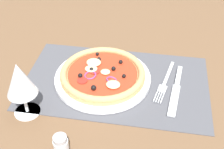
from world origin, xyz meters
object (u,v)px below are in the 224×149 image
(pizza, at_px, (103,72))
(fork, at_px, (165,83))
(pepper_shaker, at_px, (61,148))
(knife, at_px, (176,90))
(wine_glass, at_px, (20,80))
(plate, at_px, (103,77))

(pizza, bearing_deg, fork, -177.61)
(fork, xyz_separation_m, pepper_shaker, (0.21, 0.27, 0.03))
(fork, xyz_separation_m, knife, (-0.03, 0.02, 0.00))
(fork, distance_m, wine_glass, 0.38)
(knife, bearing_deg, wine_glass, -63.10)
(knife, xyz_separation_m, pepper_shaker, (0.24, 0.25, 0.03))
(fork, relative_size, pepper_shaker, 2.67)
(fork, bearing_deg, knife, 64.92)
(fork, distance_m, pepper_shaker, 0.34)
(plate, bearing_deg, pepper_shaker, 81.88)
(pizza, xyz_separation_m, wine_glass, (0.16, 0.15, 0.08))
(plate, bearing_deg, wine_glass, 42.70)
(pizza, xyz_separation_m, pepper_shaker, (0.04, 0.26, 0.00))
(plate, height_order, fork, plate)
(plate, height_order, pizza, pizza)
(plate, relative_size, fork, 1.47)
(knife, bearing_deg, pepper_shaker, -36.97)
(wine_glass, bearing_deg, knife, -159.79)
(plate, relative_size, pizza, 1.14)
(fork, bearing_deg, pizza, -75.42)
(knife, bearing_deg, pizza, -87.94)
(plate, xyz_separation_m, wine_glass, (0.16, 0.15, 0.09))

